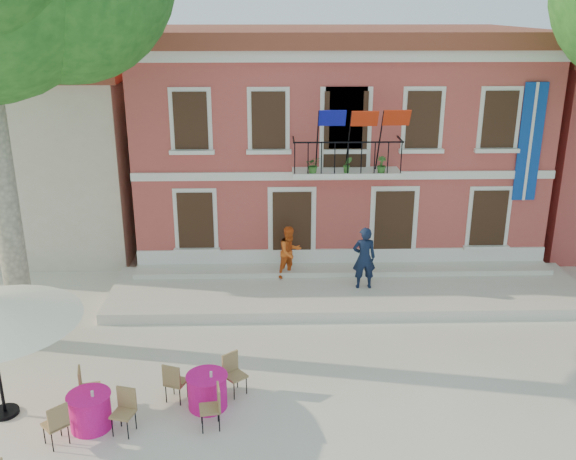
{
  "coord_description": "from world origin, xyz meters",
  "views": [
    {
      "loc": [
        -0.21,
        -13.02,
        8.19
      ],
      "look_at": [
        0.21,
        3.5,
        2.42
      ],
      "focal_mm": 40.0,
      "sensor_mm": 36.0,
      "label": 1
    }
  ],
  "objects_px": {
    "pedestrian_orange": "(290,252)",
    "cafe_table_1": "(207,389)",
    "pedestrian_navy": "(364,258)",
    "cafe_table_0": "(90,409)"
  },
  "relations": [
    {
      "from": "pedestrian_navy",
      "to": "pedestrian_orange",
      "type": "height_order",
      "value": "pedestrian_navy"
    },
    {
      "from": "cafe_table_1",
      "to": "pedestrian_orange",
      "type": "bearing_deg",
      "value": 72.8
    },
    {
      "from": "cafe_table_0",
      "to": "pedestrian_navy",
      "type": "bearing_deg",
      "value": 43.66
    },
    {
      "from": "pedestrian_orange",
      "to": "cafe_table_1",
      "type": "xyz_separation_m",
      "value": [
        -1.95,
        -6.32,
        -0.68
      ]
    },
    {
      "from": "pedestrian_navy",
      "to": "pedestrian_orange",
      "type": "relative_size",
      "value": 1.16
    },
    {
      "from": "pedestrian_orange",
      "to": "cafe_table_0",
      "type": "relative_size",
      "value": 0.89
    },
    {
      "from": "pedestrian_orange",
      "to": "cafe_table_1",
      "type": "bearing_deg",
      "value": -140.27
    },
    {
      "from": "pedestrian_orange",
      "to": "pedestrian_navy",
      "type": "bearing_deg",
      "value": -54.5
    },
    {
      "from": "pedestrian_navy",
      "to": "pedestrian_orange",
      "type": "distance_m",
      "value": 2.31
    },
    {
      "from": "pedestrian_navy",
      "to": "cafe_table_1",
      "type": "distance_m",
      "value": 6.89
    }
  ]
}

